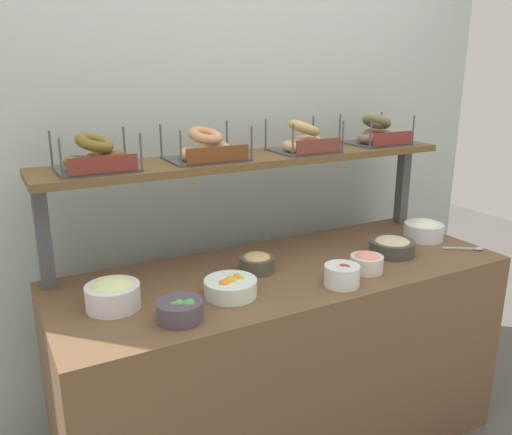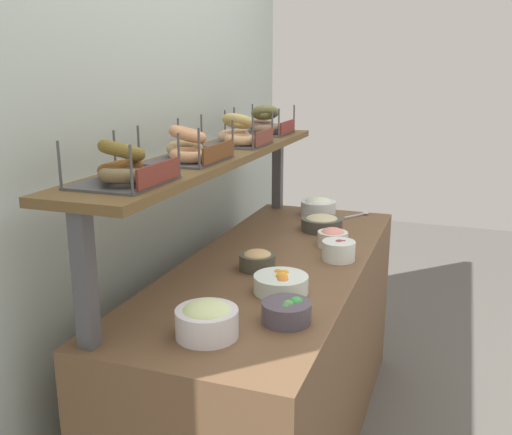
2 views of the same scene
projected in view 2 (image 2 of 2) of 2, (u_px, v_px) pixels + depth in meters
back_wall at (152, 168)px, 2.44m from camera, size 3.07×0.06×2.40m
deli_counter at (274, 356)px, 2.46m from camera, size 1.87×0.70×0.85m
shelf_riser_left at (85, 280)px, 1.59m from camera, size 0.05×0.05×0.40m
shelf_riser_right at (278, 172)px, 3.18m from camera, size 0.05×0.05×0.40m
upper_shelf at (212, 156)px, 2.33m from camera, size 1.83×0.32×0.03m
bowl_fruit_salad at (281, 283)px, 2.02m from camera, size 0.19×0.19×0.08m
bowl_veggie_mix at (287, 311)px, 1.79m from camera, size 0.15×0.15×0.08m
bowl_scallion_spread at (207, 320)px, 1.69m from camera, size 0.19×0.19×0.11m
bowl_cream_cheese at (318, 206)px, 3.05m from camera, size 0.18×0.18×0.10m
bowl_beet_salad at (339, 250)px, 2.36m from camera, size 0.14×0.14×0.09m
bowl_hummus at (257, 260)px, 2.25m from camera, size 0.14×0.14×0.08m
bowl_lox_spread at (333, 237)px, 2.53m from camera, size 0.13×0.13×0.08m
bowl_tuna_salad at (322, 223)px, 2.78m from camera, size 0.20×0.20×0.08m
serving_spoon_near_plate at (360, 214)px, 3.06m from camera, size 0.16×0.11×0.01m
bagel_basket_cinnamon_raisin at (123, 168)px, 1.71m from camera, size 0.29×0.24×0.14m
bagel_basket_sesame at (189, 149)px, 2.11m from camera, size 0.31×0.26×0.14m
bagel_basket_plain at (239, 134)px, 2.53m from camera, size 0.27×0.24×0.15m
bagel_basket_poppy at (265, 124)px, 2.93m from camera, size 0.28×0.26×0.15m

